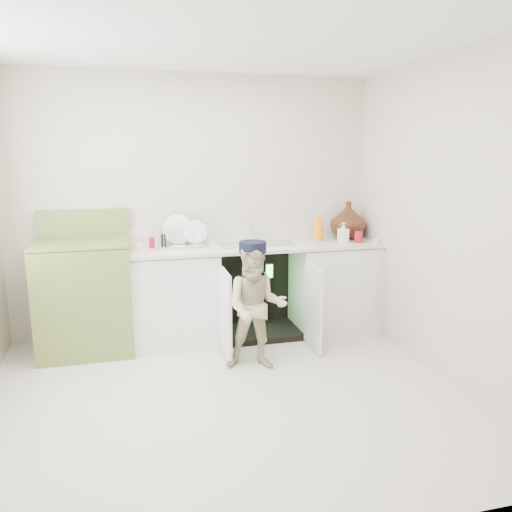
% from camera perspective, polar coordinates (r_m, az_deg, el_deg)
% --- Properties ---
extents(ground, '(3.50, 3.50, 0.00)m').
position_cam_1_polar(ground, '(3.83, -3.62, -15.72)').
color(ground, beige).
rests_on(ground, ground).
extents(room_shell, '(6.00, 5.50, 1.26)m').
position_cam_1_polar(room_shell, '(3.44, -3.89, 3.08)').
color(room_shell, beige).
rests_on(room_shell, ground).
extents(counter_run, '(2.44, 1.02, 1.28)m').
position_cam_1_polar(counter_run, '(4.89, 0.58, -3.45)').
color(counter_run, white).
rests_on(counter_run, ground).
extents(avocado_stove, '(0.81, 0.65, 1.25)m').
position_cam_1_polar(avocado_stove, '(4.72, -18.93, -4.27)').
color(avocado_stove, olive).
rests_on(avocado_stove, ground).
extents(repair_worker, '(0.59, 0.69, 1.07)m').
position_cam_1_polar(repair_worker, '(4.09, 0.01, -5.73)').
color(repair_worker, beige).
rests_on(repair_worker, ground).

